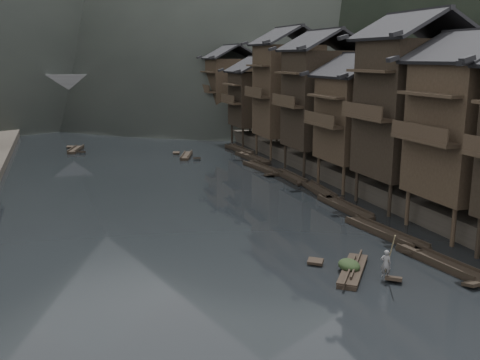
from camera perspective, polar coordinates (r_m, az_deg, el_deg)
name	(u,v)px	position (r m, az deg, el deg)	size (l,w,h in m)	color
water	(226,254)	(33.37, -1.55, -7.90)	(300.00, 300.00, 0.00)	black
right_bank	(368,132)	(83.36, 13.45, 5.02)	(40.00, 200.00, 1.80)	#2D2823
stilt_houses	(332,88)	(55.58, 9.81, 9.66)	(9.00, 67.60, 15.72)	black
moored_sampans	(300,184)	(50.87, 6.37, -0.40)	(3.41, 48.34, 0.47)	black
midriver_boats	(116,137)	(82.54, -13.06, 4.48)	(15.07, 41.56, 0.45)	black
stone_bridge	(109,95)	(102.44, -13.80, 8.78)	(40.00, 6.00, 9.00)	#4C4C4F
hero_sampan	(353,270)	(31.13, 11.96, -9.36)	(3.94, 4.63, 0.44)	black
cargo_heap	(349,259)	(31.00, 11.59, -8.29)	(1.15, 1.50, 0.69)	black
boatman	(386,259)	(30.24, 15.31, -8.17)	(0.57, 0.37, 1.56)	slate
bamboo_pole	(392,214)	(29.55, 15.92, -3.49)	(0.06, 0.06, 4.55)	#8C7A51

